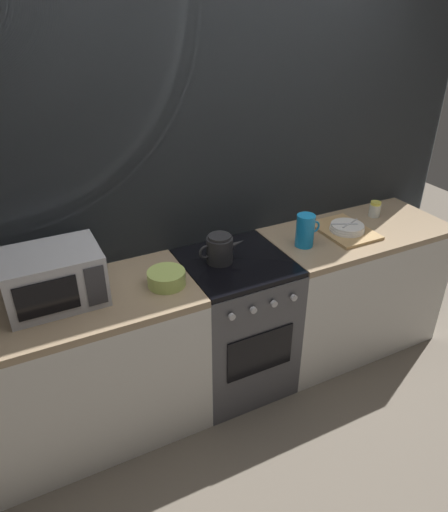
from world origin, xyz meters
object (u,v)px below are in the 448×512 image
at_px(kettle, 220,249).
at_px(stove_unit, 235,324).
at_px(mixing_bowl, 166,278).
at_px(dish_pile, 346,229).
at_px(pitcher, 305,230).
at_px(spice_jar, 375,209).
at_px(microwave, 54,277).

bearing_deg(kettle, stove_unit, -21.93).
relative_size(mixing_bowl, dish_pile, 0.50).
bearing_deg(kettle, dish_pile, -1.99).
bearing_deg(pitcher, spice_jar, 11.41).
relative_size(microwave, mixing_bowl, 2.30).
xyz_separation_m(kettle, pitcher, (0.54, -0.05, 0.02)).
height_order(stove_unit, mixing_bowl, mixing_bowl).
bearing_deg(spice_jar, mixing_bowl, -173.72).
bearing_deg(dish_pile, pitcher, -175.88).
bearing_deg(microwave, pitcher, -2.87).
bearing_deg(stove_unit, pitcher, -2.49).
xyz_separation_m(microwave, kettle, (0.89, -0.02, -0.05)).
bearing_deg(mixing_bowl, pitcher, 2.35).
xyz_separation_m(stove_unit, mixing_bowl, (-0.44, -0.06, 0.49)).
distance_m(microwave, mixing_bowl, 0.55).
height_order(mixing_bowl, pitcher, pitcher).
bearing_deg(mixing_bowl, spice_jar, 6.28).
relative_size(microwave, dish_pile, 1.15).
bearing_deg(pitcher, microwave, 177.13).
xyz_separation_m(microwave, pitcher, (1.43, -0.07, -0.03)).
height_order(stove_unit, dish_pile, dish_pile).
relative_size(microwave, kettle, 1.62).
xyz_separation_m(microwave, mixing_bowl, (0.53, -0.11, -0.10)).
relative_size(mixing_bowl, pitcher, 1.00).
height_order(microwave, pitcher, microwave).
height_order(stove_unit, pitcher, pitcher).
bearing_deg(pitcher, stove_unit, 177.51).
relative_size(microwave, pitcher, 2.30).
height_order(kettle, pitcher, pitcher).
height_order(kettle, spice_jar, kettle).
xyz_separation_m(stove_unit, dish_pile, (0.79, 0.00, 0.47)).
bearing_deg(spice_jar, kettle, -176.17).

